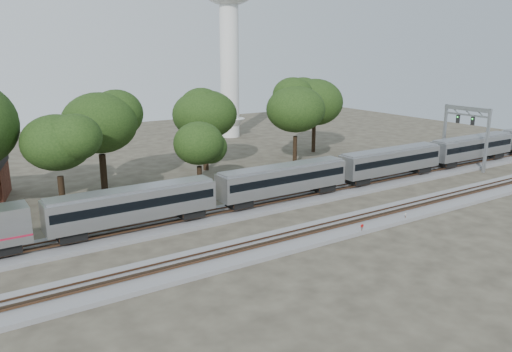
% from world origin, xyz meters
% --- Properties ---
extents(ground, '(160.00, 160.00, 0.00)m').
position_xyz_m(ground, '(0.00, 0.00, 0.00)').
color(ground, '#383328').
rests_on(ground, ground).
extents(track_far, '(160.00, 5.00, 0.73)m').
position_xyz_m(track_far, '(0.00, 6.00, 0.21)').
color(track_far, slate).
rests_on(track_far, ground).
extents(track_near, '(160.00, 5.00, 0.73)m').
position_xyz_m(track_near, '(0.00, -4.00, 0.21)').
color(track_near, slate).
rests_on(track_near, ground).
extents(train, '(122.36, 2.97, 4.39)m').
position_xyz_m(train, '(23.47, 6.00, 3.09)').
color(train, '#ABAEB2').
rests_on(train, ground).
extents(switch_stand_red, '(0.34, 0.07, 1.08)m').
position_xyz_m(switch_stand_red, '(5.96, -6.34, 0.69)').
color(switch_stand_red, '#512D19').
rests_on(switch_stand_red, ground).
extents(switch_stand_white, '(0.31, 0.11, 0.98)m').
position_xyz_m(switch_stand_white, '(12.51, -6.08, 0.62)').
color(switch_stand_white, '#512D19').
rests_on(switch_stand_white, ground).
extents(switch_lever, '(0.56, 0.42, 0.30)m').
position_xyz_m(switch_lever, '(5.58, -5.27, 0.15)').
color(switch_lever, '#512D19').
rests_on(switch_lever, ground).
extents(signal_gantry, '(0.65, 7.67, 9.33)m').
position_xyz_m(signal_gantry, '(39.19, 6.00, 6.80)').
color(signal_gantry, gray).
rests_on(signal_gantry, ground).
extents(tree_2, '(8.15, 8.15, 11.49)m').
position_xyz_m(tree_2, '(-17.11, 16.01, 8.00)').
color(tree_2, black).
rests_on(tree_2, ground).
extents(tree_3, '(8.83, 8.83, 12.45)m').
position_xyz_m(tree_3, '(-10.42, 23.37, 8.67)').
color(tree_3, black).
rests_on(tree_3, ground).
extents(tree_4, '(6.43, 6.43, 9.06)m').
position_xyz_m(tree_4, '(-0.61, 15.64, 6.30)').
color(tree_4, black).
rests_on(tree_4, ground).
extents(tree_5, '(8.46, 8.46, 11.93)m').
position_xyz_m(tree_5, '(5.67, 26.08, 8.31)').
color(tree_5, black).
rests_on(tree_5, ground).
extents(tree_6, '(9.00, 9.00, 12.69)m').
position_xyz_m(tree_6, '(18.14, 20.51, 8.84)').
color(tree_6, black).
rests_on(tree_6, ground).
extents(tree_7, '(8.88, 8.88, 12.52)m').
position_xyz_m(tree_7, '(27.78, 27.75, 8.72)').
color(tree_7, black).
rests_on(tree_7, ground).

